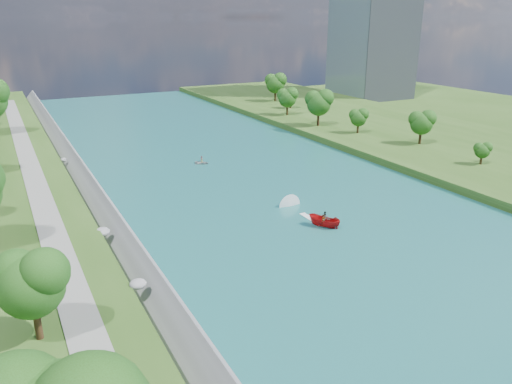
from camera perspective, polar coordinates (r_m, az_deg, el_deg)
ground at (r=63.93m, az=9.81°, el=-5.78°), size 260.00×260.00×0.00m
river_water at (r=79.41m, az=1.15°, el=-0.37°), size 55.00×240.00×0.10m
berm_east at (r=110.82m, az=24.29°, el=4.00°), size 44.00×240.00×1.50m
riprap_bank at (r=70.10m, az=-17.40°, el=-2.50°), size 4.45×236.00×4.62m
riverside_path at (r=69.63m, az=-23.03°, el=-1.80°), size 3.00×200.00×0.10m
office_tower at (r=183.83m, az=13.40°, el=19.84°), size 22.00×22.00×60.00m
trees_east at (r=109.91m, az=15.87°, el=7.74°), size 15.73×139.39×10.90m
motorboat at (r=68.81m, az=7.19°, el=-3.01°), size 3.90×19.12×1.93m
raft at (r=96.92m, az=-6.22°, el=3.42°), size 3.44×3.41×1.49m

